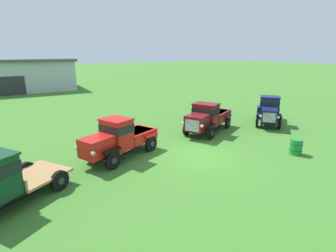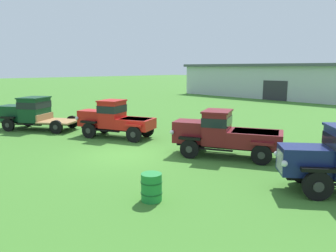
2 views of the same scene
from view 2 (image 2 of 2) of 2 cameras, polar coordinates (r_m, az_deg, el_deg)
name	(u,v)px [view 2 (image 2 of 2)]	position (r m, az deg, el deg)	size (l,w,h in m)	color
ground_plane	(125,155)	(15.24, -7.48, -5.09)	(240.00, 240.00, 0.00)	#3D7528
farm_shed	(269,80)	(48.00, 17.20, 7.63)	(23.67, 9.84, 4.47)	#B2B7BC
vintage_truck_foreground_near	(31,112)	(23.03, -22.82, 2.25)	(5.39, 4.49, 2.12)	black
vintage_truck_second_in_line	(114,118)	(19.05, -9.37, 1.31)	(4.75, 3.25, 2.15)	black
vintage_truck_midrow_center	(224,133)	(14.96, 9.70, -1.21)	(5.02, 3.61, 2.09)	black
oil_drum_beside_row	(151,187)	(10.05, -2.90, -10.59)	(0.66, 0.66, 0.85)	#1E7F33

